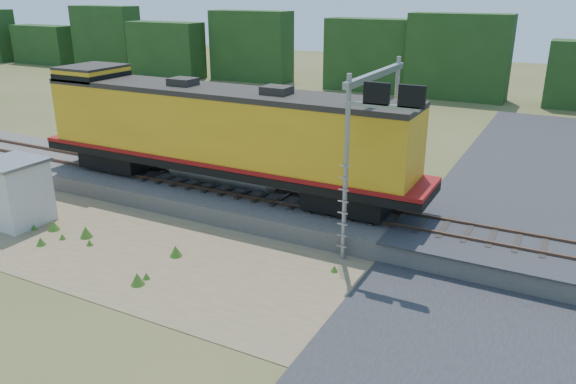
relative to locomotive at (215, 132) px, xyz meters
The scene contains 10 objects.
ground 8.71m from the locomotive, 48.63° to the right, with size 140.00×140.00×0.00m, color #475123.
ballast 6.10m from the locomotive, ahead, with size 70.00×5.00×0.80m, color slate.
rails 5.88m from the locomotive, ahead, with size 70.00×1.54×0.16m.
dirt_shoulder 7.27m from the locomotive, 59.16° to the right, with size 26.00×8.00×0.03m, color #8C7754.
road 13.78m from the locomotive, 23.17° to the right, with size 7.00×66.00×0.86m.
tree_line_north 32.44m from the locomotive, 80.62° to the left, with size 130.00×3.00×6.50m.
weed_clumps 7.07m from the locomotive, 73.17° to the right, with size 15.00×6.20×0.56m, color #37631C, non-canonical shape.
locomotive is the anchor object (origin of this frame).
shed 8.96m from the locomotive, 135.51° to the right, with size 2.44×2.44×2.86m.
signal_gantry 8.15m from the locomotive, ahead, with size 2.76×6.20×6.97m.
Camera 1 is at (9.31, -14.67, 9.68)m, focal length 35.00 mm.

